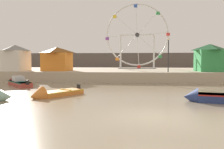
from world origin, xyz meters
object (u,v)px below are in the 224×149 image
(promenade_lamp_near, at_px, (168,50))
(motorboat_navy_blue, at_px, (213,98))
(motorboat_faded_red, at_px, (17,82))
(carnival_booth_orange_canopy, at_px, (57,58))
(carnival_booth_green_kiosk, at_px, (210,57))
(ferris_wheel_white_frame, at_px, (137,36))
(motorboat_orange_hull, at_px, (51,94))
(carnival_booth_white_ticket, at_px, (15,57))

(promenade_lamp_near, bearing_deg, motorboat_navy_blue, -84.86)
(motorboat_faded_red, xyz_separation_m, carnival_booth_orange_canopy, (2.12, 6.93, 2.63))
(motorboat_faded_red, distance_m, carnival_booth_green_kiosk, 23.43)
(carnival_booth_green_kiosk, xyz_separation_m, carnival_booth_orange_canopy, (-20.03, -0.19, -0.15))
(ferris_wheel_white_frame, relative_size, carnival_booth_orange_canopy, 2.73)
(motorboat_faded_red, bearing_deg, promenade_lamp_near, -117.92)
(motorboat_faded_red, height_order, carnival_booth_green_kiosk, carnival_booth_green_kiosk)
(carnival_booth_green_kiosk, relative_size, carnival_booth_orange_canopy, 0.99)
(motorboat_navy_blue, xyz_separation_m, carnival_booth_orange_canopy, (-15.68, 15.46, 2.66))
(motorboat_orange_hull, xyz_separation_m, motorboat_faded_red, (-6.54, 7.44, 0.12))
(motorboat_faded_red, xyz_separation_m, carnival_booth_green_kiosk, (22.15, 7.12, 2.78))
(ferris_wheel_white_frame, xyz_separation_m, promenade_lamp_near, (3.69, -11.19, -2.76))
(motorboat_navy_blue, distance_m, promenade_lamp_near, 13.67)
(ferris_wheel_white_frame, xyz_separation_m, carnival_booth_orange_canopy, (-10.82, -8.84, -3.77))
(ferris_wheel_white_frame, height_order, carnival_booth_white_ticket, ferris_wheel_white_frame)
(motorboat_orange_hull, relative_size, motorboat_faded_red, 0.87)
(ferris_wheel_white_frame, xyz_separation_m, carnival_booth_green_kiosk, (9.22, -8.65, -3.62))
(motorboat_orange_hull, xyz_separation_m, carnival_booth_white_ticket, (-9.74, 13.16, 2.88))
(motorboat_navy_blue, height_order, motorboat_orange_hull, motorboat_navy_blue)
(carnival_booth_orange_canopy, height_order, promenade_lamp_near, promenade_lamp_near)
(motorboat_faded_red, relative_size, carnival_booth_orange_canopy, 1.29)
(carnival_booth_green_kiosk, height_order, carnival_booth_white_ticket, carnival_booth_green_kiosk)
(ferris_wheel_white_frame, height_order, carnival_booth_orange_canopy, ferris_wheel_white_frame)
(carnival_booth_green_kiosk, bearing_deg, motorboat_navy_blue, -107.37)
(motorboat_orange_hull, xyz_separation_m, promenade_lamp_near, (10.08, 12.02, 3.76))
(carnival_booth_orange_canopy, relative_size, carnival_booth_white_ticket, 1.07)
(motorboat_orange_hull, bearing_deg, motorboat_faded_red, -105.95)
(motorboat_navy_blue, height_order, carnival_booth_white_ticket, carnival_booth_white_ticket)
(promenade_lamp_near, bearing_deg, carnival_booth_orange_canopy, 170.81)
(carnival_booth_white_ticket, bearing_deg, ferris_wheel_white_frame, 35.28)
(motorboat_navy_blue, height_order, motorboat_faded_red, motorboat_faded_red)
(motorboat_faded_red, height_order, promenade_lamp_near, promenade_lamp_near)
(motorboat_faded_red, relative_size, carnival_booth_green_kiosk, 1.31)
(ferris_wheel_white_frame, bearing_deg, carnival_booth_orange_canopy, -140.73)
(motorboat_navy_blue, bearing_deg, carnival_booth_green_kiosk, -92.60)
(carnival_booth_green_kiosk, bearing_deg, promenade_lamp_near, -157.19)
(motorboat_faded_red, bearing_deg, motorboat_navy_blue, -158.94)
(promenade_lamp_near, bearing_deg, ferris_wheel_white_frame, 108.24)
(ferris_wheel_white_frame, distance_m, carnival_booth_orange_canopy, 14.47)
(carnival_booth_orange_canopy, bearing_deg, motorboat_navy_blue, -41.54)
(motorboat_orange_hull, height_order, carnival_booth_orange_canopy, carnival_booth_orange_canopy)
(motorboat_orange_hull, relative_size, carnival_booth_white_ticket, 1.21)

